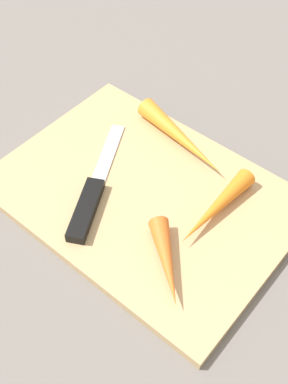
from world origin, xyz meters
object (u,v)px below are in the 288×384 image
Objects in this scene: cutting_board at (144,195)px; carrot_longest at (180,137)px; carrot_medium at (216,208)px; knife at (89,202)px; carrot_shortest at (167,261)px.

cutting_board is 0.10m from carrot_longest.
carrot_longest reaches higher than carrot_medium.
knife reaches higher than cutting_board.
carrot_shortest is (-0.13, 0.01, 0.01)m from knife.
cutting_board is 3.40× the size of carrot_shortest.
knife is at bearing -84.89° from carrot_longest.
carrot_shortest is (-0.10, 0.16, -0.00)m from carrot_longest.
carrot_medium is at bearing -161.40° from cutting_board.
cutting_board is 0.07m from knife.
carrot_medium is at bearing 132.04° from carrot_shortest.
carrot_longest is 1.19× the size of carrot_medium.
carrot_longest is at bearing 164.19° from carrot_shortest.
carrot_longest is (-0.02, -0.15, 0.01)m from knife.
knife is at bearing -142.61° from carrot_shortest.
carrot_shortest is (-0.09, 0.07, 0.02)m from cutting_board.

